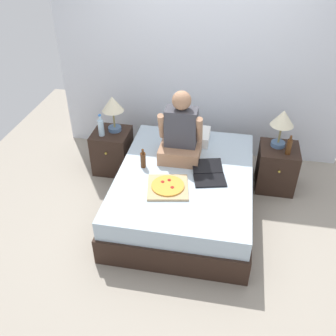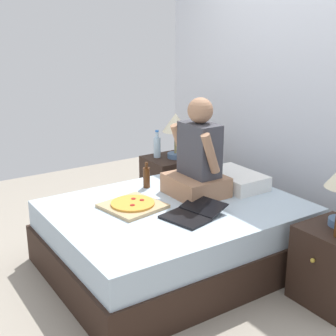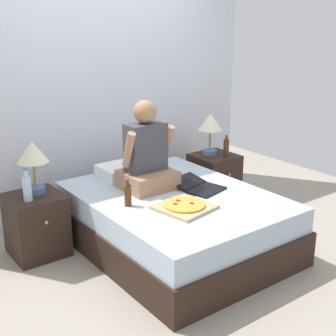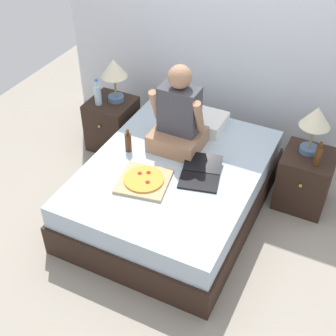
{
  "view_description": "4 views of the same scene",
  "coord_description": "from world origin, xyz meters",
  "px_view_note": "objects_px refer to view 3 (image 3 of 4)",
  "views": [
    {
      "loc": [
        0.4,
        -3.15,
        2.84
      ],
      "look_at": [
        -0.14,
        -0.24,
        0.71
      ],
      "focal_mm": 40.0,
      "sensor_mm": 36.0,
      "label": 1
    },
    {
      "loc": [
        2.73,
        -1.87,
        1.83
      ],
      "look_at": [
        0.05,
        -0.1,
        0.83
      ],
      "focal_mm": 50.0,
      "sensor_mm": 36.0,
      "label": 2
    },
    {
      "loc": [
        -2.27,
        -2.97,
        1.94
      ],
      "look_at": [
        -0.07,
        -0.0,
        0.76
      ],
      "focal_mm": 50.0,
      "sensor_mm": 36.0,
      "label": 3
    },
    {
      "loc": [
        1.31,
        -2.79,
        3.0
      ],
      "look_at": [
        0.06,
        -0.25,
        0.69
      ],
      "focal_mm": 50.0,
      "sensor_mm": 36.0,
      "label": 4
    }
  ],
  "objects_px": {
    "water_bottle": "(27,188)",
    "beer_bottle": "(226,147)",
    "laptop": "(200,187)",
    "nightstand_left": "(37,225)",
    "pizza_box": "(184,206)",
    "person_seated": "(147,157)",
    "bed": "(175,222)",
    "beer_bottle_on_bed": "(128,195)",
    "lamp_on_left_nightstand": "(33,155)",
    "lamp_on_right_nightstand": "(210,125)",
    "nightstand_right": "(214,178)"
  },
  "relations": [
    {
      "from": "laptop",
      "to": "beer_bottle_on_bed",
      "type": "height_order",
      "value": "beer_bottle_on_bed"
    },
    {
      "from": "water_bottle",
      "to": "lamp_on_right_nightstand",
      "type": "height_order",
      "value": "lamp_on_right_nightstand"
    },
    {
      "from": "person_seated",
      "to": "pizza_box",
      "type": "bearing_deg",
      "value": -93.33
    },
    {
      "from": "bed",
      "to": "laptop",
      "type": "xyz_separation_m",
      "value": [
        0.25,
        -0.04,
        0.28
      ]
    },
    {
      "from": "person_seated",
      "to": "beer_bottle_on_bed",
      "type": "distance_m",
      "value": 0.48
    },
    {
      "from": "water_bottle",
      "to": "beer_bottle",
      "type": "xyz_separation_m",
      "value": [
        2.17,
        -0.01,
        -0.02
      ]
    },
    {
      "from": "person_seated",
      "to": "beer_bottle_on_bed",
      "type": "bearing_deg",
      "value": -144.11
    },
    {
      "from": "lamp_on_right_nightstand",
      "to": "bed",
      "type": "bearing_deg",
      "value": -145.91
    },
    {
      "from": "beer_bottle",
      "to": "beer_bottle_on_bed",
      "type": "height_order",
      "value": "beer_bottle"
    },
    {
      "from": "bed",
      "to": "water_bottle",
      "type": "relative_size",
      "value": 6.81
    },
    {
      "from": "nightstand_left",
      "to": "beer_bottle",
      "type": "relative_size",
      "value": 2.34
    },
    {
      "from": "nightstand_right",
      "to": "pizza_box",
      "type": "relative_size",
      "value": 1.15
    },
    {
      "from": "person_seated",
      "to": "pizza_box",
      "type": "relative_size",
      "value": 1.67
    },
    {
      "from": "nightstand_left",
      "to": "pizza_box",
      "type": "xyz_separation_m",
      "value": [
        0.88,
        -0.91,
        0.26
      ]
    },
    {
      "from": "beer_bottle",
      "to": "person_seated",
      "type": "bearing_deg",
      "value": -168.83
    },
    {
      "from": "pizza_box",
      "to": "beer_bottle",
      "type": "bearing_deg",
      "value": 33.79
    },
    {
      "from": "nightstand_left",
      "to": "laptop",
      "type": "relative_size",
      "value": 1.12
    },
    {
      "from": "lamp_on_left_nightstand",
      "to": "pizza_box",
      "type": "bearing_deg",
      "value": -48.82
    },
    {
      "from": "nightstand_right",
      "to": "pizza_box",
      "type": "xyz_separation_m",
      "value": [
        -1.14,
        -0.91,
        0.26
      ]
    },
    {
      "from": "lamp_on_left_nightstand",
      "to": "beer_bottle",
      "type": "bearing_deg",
      "value": -4.19
    },
    {
      "from": "water_bottle",
      "to": "pizza_box",
      "type": "height_order",
      "value": "water_bottle"
    },
    {
      "from": "lamp_on_left_nightstand",
      "to": "water_bottle",
      "type": "bearing_deg",
      "value": -130.6
    },
    {
      "from": "lamp_on_right_nightstand",
      "to": "person_seated",
      "type": "xyz_separation_m",
      "value": [
        -1.08,
        -0.38,
        -0.07
      ]
    },
    {
      "from": "laptop",
      "to": "water_bottle",
      "type": "bearing_deg",
      "value": 157.44
    },
    {
      "from": "bed",
      "to": "laptop",
      "type": "height_order",
      "value": "laptop"
    },
    {
      "from": "laptop",
      "to": "pizza_box",
      "type": "relative_size",
      "value": 1.03
    },
    {
      "from": "water_bottle",
      "to": "nightstand_right",
      "type": "height_order",
      "value": "water_bottle"
    },
    {
      "from": "laptop",
      "to": "beer_bottle_on_bed",
      "type": "relative_size",
      "value": 2.17
    },
    {
      "from": "nightstand_left",
      "to": "beer_bottle_on_bed",
      "type": "height_order",
      "value": "beer_bottle_on_bed"
    },
    {
      "from": "lamp_on_right_nightstand",
      "to": "beer_bottle",
      "type": "distance_m",
      "value": 0.29
    },
    {
      "from": "nightstand_left",
      "to": "lamp_on_right_nightstand",
      "type": "height_order",
      "value": "lamp_on_right_nightstand"
    },
    {
      "from": "pizza_box",
      "to": "nightstand_left",
      "type": "bearing_deg",
      "value": 134.04
    },
    {
      "from": "bed",
      "to": "lamp_on_left_nightstand",
      "type": "xyz_separation_m",
      "value": [
        -0.97,
        0.66,
        0.61
      ]
    },
    {
      "from": "beer_bottle",
      "to": "beer_bottle_on_bed",
      "type": "relative_size",
      "value": 1.05
    },
    {
      "from": "bed",
      "to": "person_seated",
      "type": "xyz_separation_m",
      "value": [
        -0.1,
        0.28,
        0.54
      ]
    },
    {
      "from": "lamp_on_right_nightstand",
      "to": "laptop",
      "type": "relative_size",
      "value": 0.94
    },
    {
      "from": "person_seated",
      "to": "beer_bottle_on_bed",
      "type": "relative_size",
      "value": 3.55
    },
    {
      "from": "person_seated",
      "to": "pizza_box",
      "type": "height_order",
      "value": "person_seated"
    },
    {
      "from": "beer_bottle",
      "to": "pizza_box",
      "type": "bearing_deg",
      "value": -146.21
    },
    {
      "from": "laptop",
      "to": "beer_bottle",
      "type": "bearing_deg",
      "value": 33.63
    },
    {
      "from": "person_seated",
      "to": "pizza_box",
      "type": "xyz_separation_m",
      "value": [
        -0.03,
        -0.58,
        -0.27
      ]
    },
    {
      "from": "water_bottle",
      "to": "nightstand_left",
      "type": "bearing_deg",
      "value": 48.35
    },
    {
      "from": "lamp_on_left_nightstand",
      "to": "beer_bottle_on_bed",
      "type": "height_order",
      "value": "lamp_on_left_nightstand"
    },
    {
      "from": "water_bottle",
      "to": "laptop",
      "type": "distance_m",
      "value": 1.46
    },
    {
      "from": "lamp_on_left_nightstand",
      "to": "nightstand_right",
      "type": "relative_size",
      "value": 0.84
    },
    {
      "from": "laptop",
      "to": "person_seated",
      "type": "bearing_deg",
      "value": 138.0
    },
    {
      "from": "nightstand_left",
      "to": "beer_bottle_on_bed",
      "type": "relative_size",
      "value": 2.44
    },
    {
      "from": "person_seated",
      "to": "bed",
      "type": "bearing_deg",
      "value": -71.0
    },
    {
      "from": "nightstand_right",
      "to": "laptop",
      "type": "xyz_separation_m",
      "value": [
        -0.75,
        -0.65,
        0.26
      ]
    },
    {
      "from": "bed",
      "to": "nightstand_left",
      "type": "relative_size",
      "value": 3.5
    }
  ]
}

